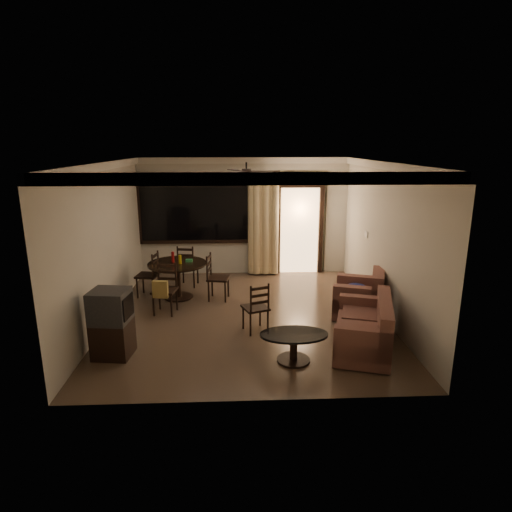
{
  "coord_description": "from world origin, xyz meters",
  "views": [
    {
      "loc": [
        -0.17,
        -7.44,
        3.1
      ],
      "look_at": [
        0.17,
        0.2,
        1.09
      ],
      "focal_mm": 30.0,
      "sensor_mm": 36.0,
      "label": 1
    }
  ],
  "objects_px": {
    "dining_chair_east": "(218,286)",
    "dining_chair_south": "(165,298)",
    "tv_cabinet": "(112,323)",
    "coffee_table": "(294,343)",
    "dining_chair_north": "(188,274)",
    "sofa": "(367,330)",
    "dining_chair_west": "(149,283)",
    "dining_table": "(178,270)",
    "armchair": "(361,298)",
    "side_chair": "(256,317)"
  },
  "relations": [
    {
      "from": "dining_chair_north",
      "to": "sofa",
      "type": "distance_m",
      "value": 4.48
    },
    {
      "from": "tv_cabinet",
      "to": "armchair",
      "type": "relative_size",
      "value": 0.95
    },
    {
      "from": "dining_table",
      "to": "armchair",
      "type": "relative_size",
      "value": 1.1
    },
    {
      "from": "tv_cabinet",
      "to": "sofa",
      "type": "distance_m",
      "value": 3.86
    },
    {
      "from": "dining_table",
      "to": "dining_chair_north",
      "type": "bearing_deg",
      "value": 81.0
    },
    {
      "from": "armchair",
      "to": "sofa",
      "type": "bearing_deg",
      "value": -83.59
    },
    {
      "from": "dining_table",
      "to": "side_chair",
      "type": "xyz_separation_m",
      "value": [
        1.53,
        -1.72,
        -0.33
      ]
    },
    {
      "from": "dining_table",
      "to": "armchair",
      "type": "bearing_deg",
      "value": -18.21
    },
    {
      "from": "dining_table",
      "to": "dining_chair_south",
      "type": "relative_size",
      "value": 1.26
    },
    {
      "from": "tv_cabinet",
      "to": "side_chair",
      "type": "relative_size",
      "value": 1.17
    },
    {
      "from": "dining_chair_west",
      "to": "armchair",
      "type": "xyz_separation_m",
      "value": [
        4.14,
        -1.28,
        0.07
      ]
    },
    {
      "from": "dining_chair_south",
      "to": "sofa",
      "type": "distance_m",
      "value": 3.72
    },
    {
      "from": "dining_table",
      "to": "sofa",
      "type": "height_order",
      "value": "dining_table"
    },
    {
      "from": "dining_chair_east",
      "to": "coffee_table",
      "type": "relative_size",
      "value": 0.95
    },
    {
      "from": "dining_chair_east",
      "to": "dining_chair_west",
      "type": "bearing_deg",
      "value": 88.83
    },
    {
      "from": "dining_chair_north",
      "to": "armchair",
      "type": "distance_m",
      "value": 3.89
    },
    {
      "from": "coffee_table",
      "to": "dining_chair_south",
      "type": "bearing_deg",
      "value": 138.19
    },
    {
      "from": "armchair",
      "to": "side_chair",
      "type": "bearing_deg",
      "value": -144.82
    },
    {
      "from": "dining_table",
      "to": "dining_chair_west",
      "type": "xyz_separation_m",
      "value": [
        -0.64,
        0.13,
        -0.31
      ]
    },
    {
      "from": "dining_chair_east",
      "to": "tv_cabinet",
      "type": "xyz_separation_m",
      "value": [
        -1.47,
        -2.36,
        0.24
      ]
    },
    {
      "from": "dining_chair_west",
      "to": "armchair",
      "type": "height_order",
      "value": "dining_chair_west"
    },
    {
      "from": "dining_chair_south",
      "to": "side_chair",
      "type": "xyz_separation_m",
      "value": [
        1.67,
        -0.88,
        -0.04
      ]
    },
    {
      "from": "tv_cabinet",
      "to": "side_chair",
      "type": "bearing_deg",
      "value": 26.16
    },
    {
      "from": "dining_table",
      "to": "tv_cabinet",
      "type": "bearing_deg",
      "value": -104.53
    },
    {
      "from": "dining_chair_west",
      "to": "tv_cabinet",
      "type": "distance_m",
      "value": 2.64
    },
    {
      "from": "dining_chair_east",
      "to": "dining_chair_south",
      "type": "height_order",
      "value": "same"
    },
    {
      "from": "dining_chair_east",
      "to": "tv_cabinet",
      "type": "bearing_deg",
      "value": 157.2
    },
    {
      "from": "dining_chair_south",
      "to": "armchair",
      "type": "xyz_separation_m",
      "value": [
        3.64,
        -0.3,
        0.05
      ]
    },
    {
      "from": "dining_chair_east",
      "to": "sofa",
      "type": "xyz_separation_m",
      "value": [
        2.38,
        -2.34,
        0.04
      ]
    },
    {
      "from": "dining_chair_west",
      "to": "dining_chair_north",
      "type": "height_order",
      "value": "same"
    },
    {
      "from": "tv_cabinet",
      "to": "armchair",
      "type": "bearing_deg",
      "value": 24.59
    },
    {
      "from": "dining_chair_west",
      "to": "sofa",
      "type": "bearing_deg",
      "value": 65.04
    },
    {
      "from": "dining_chair_west",
      "to": "dining_chair_east",
      "type": "distance_m",
      "value": 1.48
    },
    {
      "from": "dining_chair_east",
      "to": "armchair",
      "type": "bearing_deg",
      "value": -101.71
    },
    {
      "from": "dining_table",
      "to": "armchair",
      "type": "xyz_separation_m",
      "value": [
        3.5,
        -1.15,
        -0.23
      ]
    },
    {
      "from": "dining_chair_west",
      "to": "sofa",
      "type": "height_order",
      "value": "dining_chair_west"
    },
    {
      "from": "dining_table",
      "to": "coffee_table",
      "type": "bearing_deg",
      "value": -53.89
    },
    {
      "from": "tv_cabinet",
      "to": "dining_table",
      "type": "bearing_deg",
      "value": 82.1
    },
    {
      "from": "dining_chair_south",
      "to": "armchair",
      "type": "relative_size",
      "value": 0.87
    },
    {
      "from": "dining_table",
      "to": "side_chair",
      "type": "height_order",
      "value": "dining_table"
    },
    {
      "from": "sofa",
      "to": "armchair",
      "type": "relative_size",
      "value": 1.54
    },
    {
      "from": "tv_cabinet",
      "to": "side_chair",
      "type": "xyz_separation_m",
      "value": [
        2.18,
        0.77,
        -0.26
      ]
    },
    {
      "from": "tv_cabinet",
      "to": "coffee_table",
      "type": "bearing_deg",
      "value": 0.35
    },
    {
      "from": "sofa",
      "to": "coffee_table",
      "type": "bearing_deg",
      "value": -147.78
    },
    {
      "from": "dining_chair_east",
      "to": "dining_chair_south",
      "type": "relative_size",
      "value": 1.0
    },
    {
      "from": "dining_chair_south",
      "to": "coffee_table",
      "type": "relative_size",
      "value": 0.95
    },
    {
      "from": "dining_table",
      "to": "dining_chair_west",
      "type": "bearing_deg",
      "value": 168.31
    },
    {
      "from": "sofa",
      "to": "armchair",
      "type": "xyz_separation_m",
      "value": [
        0.29,
        1.32,
        0.03
      ]
    },
    {
      "from": "dining_chair_east",
      "to": "armchair",
      "type": "relative_size",
      "value": 0.87
    },
    {
      "from": "dining_chair_west",
      "to": "sofa",
      "type": "relative_size",
      "value": 0.57
    }
  ]
}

